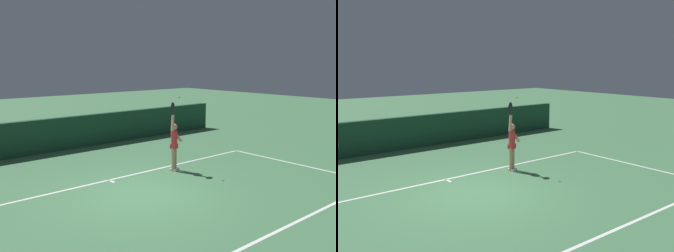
{
  "view_description": "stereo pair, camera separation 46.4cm",
  "coord_description": "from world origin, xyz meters",
  "views": [
    {
      "loc": [
        -6.01,
        -8.18,
        3.61
      ],
      "look_at": [
        2.18,
        1.41,
        1.48
      ],
      "focal_mm": 41.28,
      "sensor_mm": 36.0,
      "label": 1
    },
    {
      "loc": [
        -5.65,
        -8.47,
        3.61
      ],
      "look_at": [
        2.18,
        1.41,
        1.48
      ],
      "focal_mm": 41.28,
      "sensor_mm": 36.0,
      "label": 2
    }
  ],
  "objects": [
    {
      "name": "tennis_player",
      "position": [
        2.22,
        1.15,
        0.95
      ],
      "size": [
        0.48,
        0.39,
        2.31
      ],
      "color": "tan",
      "rests_on": "ground"
    },
    {
      "name": "tennis_ball",
      "position": [
        2.17,
        0.86,
        2.48
      ],
      "size": [
        0.07,
        0.07,
        0.07
      ],
      "color": "yellow"
    },
    {
      "name": "back_wall",
      "position": [
        -0.01,
        6.4,
        0.67
      ],
      "size": [
        18.07,
        0.27,
        1.35
      ],
      "color": "#1B452F",
      "rests_on": "ground"
    },
    {
      "name": "court_lines",
      "position": [
        0.0,
        -1.05,
        0.0
      ],
      "size": [
        12.2,
        5.53,
        0.0
      ],
      "color": "white",
      "rests_on": "ground"
    },
    {
      "name": "ground_plane",
      "position": [
        0.0,
        0.0,
        0.0
      ],
      "size": [
        60.0,
        60.0,
        0.0
      ],
      "primitive_type": "plane",
      "color": "#44794E"
    }
  ]
}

